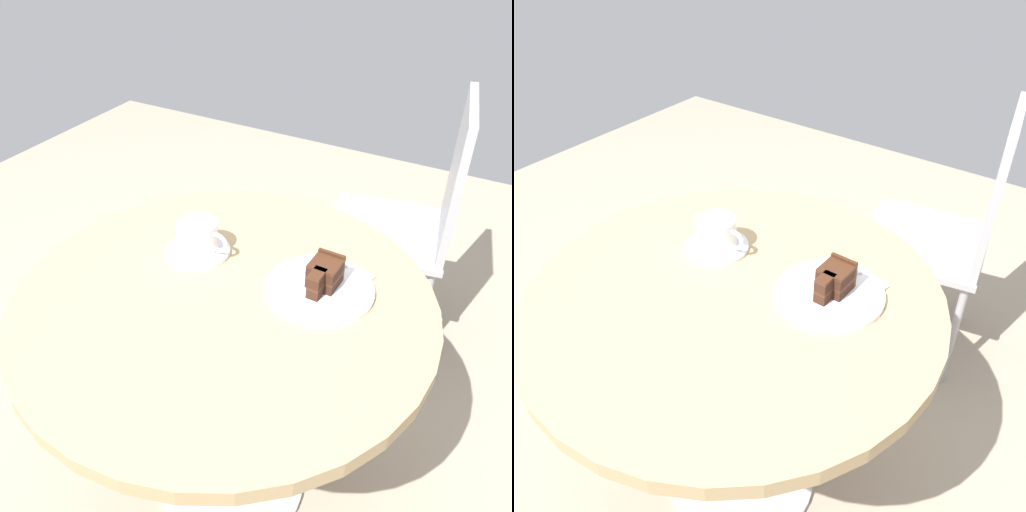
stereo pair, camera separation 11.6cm
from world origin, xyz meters
The scene contains 10 objects.
ground_plane centered at (0.00, 0.00, -0.01)m, with size 4.40×4.40×0.01m, color gray.
cafe_table centered at (0.00, 0.00, 0.58)m, with size 0.88×0.88×0.68m.
saucer centered at (-0.13, 0.10, 0.69)m, with size 0.15×0.15×0.01m.
coffee_cup centered at (-0.13, 0.10, 0.73)m, with size 0.12×0.09×0.07m.
teaspoon centered at (-0.11, 0.06, 0.69)m, with size 0.06×0.09×0.00m.
cake_plate centered at (0.17, 0.11, 0.69)m, with size 0.23×0.23×0.01m.
cake_slice centered at (0.17, 0.11, 0.72)m, with size 0.06×0.10×0.06m.
fork centered at (0.15, 0.17, 0.70)m, with size 0.10×0.10×0.00m.
napkin centered at (0.17, 0.16, 0.68)m, with size 0.18×0.19×0.00m.
cafe_chair centered at (0.21, 0.81, 0.51)m, with size 0.44×0.44×0.88m.
Camera 2 is at (0.57, -0.65, 1.41)m, focal length 38.00 mm.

